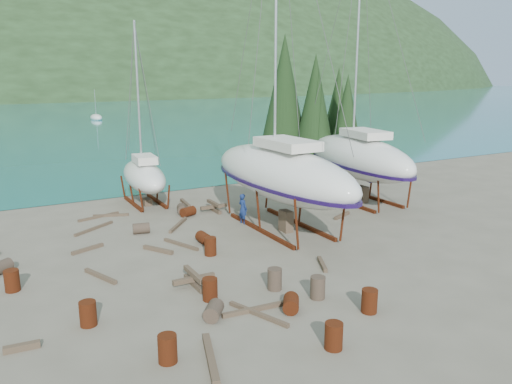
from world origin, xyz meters
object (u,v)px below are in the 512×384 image
large_sailboat_far (358,157)px  large_sailboat_near (281,173)px  worker (243,209)px  small_sailboat_shore (144,176)px

large_sailboat_far → large_sailboat_near: bearing=-150.7°
large_sailboat_near → worker: size_ratio=11.14×
large_sailboat_far → worker: bearing=-164.3°
large_sailboat_far → small_sailboat_shore: size_ratio=1.59×
small_sailboat_shore → large_sailboat_far: bearing=-20.8°
large_sailboat_near → large_sailboat_far: size_ratio=1.06×
large_sailboat_near → small_sailboat_shore: large_sailboat_near is taller
worker → small_sailboat_shore: bearing=15.8°
small_sailboat_shore → worker: small_sailboat_shore is taller
small_sailboat_shore → worker: 8.10m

